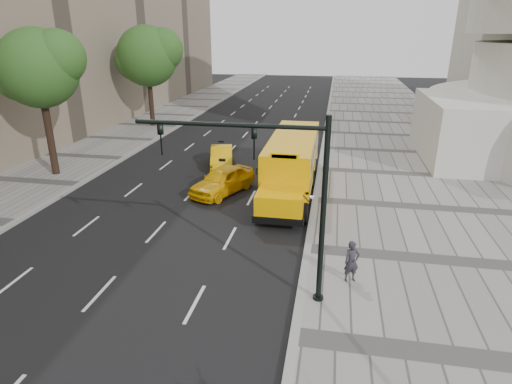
% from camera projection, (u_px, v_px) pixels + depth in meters
% --- Properties ---
extents(ground, '(140.00, 140.00, 0.00)m').
position_uv_depth(ground, '(208.00, 195.00, 24.11)').
color(ground, black).
rests_on(ground, ground).
extents(sidewalk_museum, '(12.00, 140.00, 0.15)m').
position_uv_depth(sidewalk_museum, '(432.00, 209.00, 22.04)').
color(sidewalk_museum, gray).
rests_on(sidewalk_museum, ground).
extents(sidewalk_far, '(6.00, 140.00, 0.15)m').
position_uv_depth(sidewalk_far, '(34.00, 182.00, 25.96)').
color(sidewalk_far, gray).
rests_on(sidewalk_far, ground).
extents(curb_museum, '(0.30, 140.00, 0.15)m').
position_uv_depth(curb_museum, '(315.00, 201.00, 23.06)').
color(curb_museum, gray).
rests_on(curb_museum, ground).
extents(curb_far, '(0.30, 140.00, 0.15)m').
position_uv_depth(curb_far, '(79.00, 185.00, 25.45)').
color(curb_far, gray).
rests_on(curb_far, ground).
extents(tree_b, '(5.19, 4.62, 8.93)m').
position_uv_depth(tree_b, '(39.00, 68.00, 24.95)').
color(tree_b, black).
rests_on(tree_b, ground).
extents(tree_c, '(6.16, 5.47, 9.24)m').
position_uv_depth(tree_c, '(148.00, 56.00, 39.08)').
color(tree_c, black).
rests_on(tree_c, ground).
extents(school_bus, '(2.96, 11.56, 3.19)m').
position_uv_depth(school_bus, '(292.00, 158.00, 24.70)').
color(school_bus, '#F0A900').
rests_on(school_bus, ground).
extents(taxi_near, '(3.41, 4.78, 1.51)m').
position_uv_depth(taxi_near, '(223.00, 180.00, 24.16)').
color(taxi_near, '#F2B206').
rests_on(taxi_near, ground).
extents(taxi_far, '(2.37, 4.31, 1.35)m').
position_uv_depth(taxi_far, '(222.00, 157.00, 28.99)').
color(taxi_far, '#F2B206').
rests_on(taxi_far, ground).
extents(pedestrian, '(0.67, 0.56, 1.57)m').
position_uv_depth(pedestrian, '(352.00, 262.00, 15.30)').
color(pedestrian, '#2A272E').
rests_on(pedestrian, sidewalk_museum).
extents(traffic_signal, '(6.18, 0.36, 6.40)m').
position_uv_depth(traffic_signal, '(279.00, 187.00, 13.36)').
color(traffic_signal, black).
rests_on(traffic_signal, ground).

